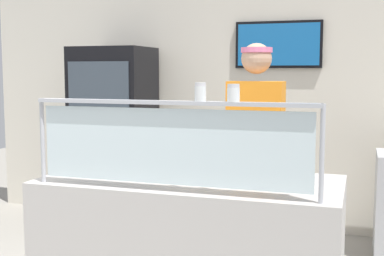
{
  "coord_description": "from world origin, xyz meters",
  "views": [
    {
      "loc": [
        1.78,
        -2.39,
        1.57
      ],
      "look_at": [
        0.85,
        0.44,
        1.24
      ],
      "focal_mm": 48.38,
      "sensor_mm": 36.0,
      "label": 1
    }
  ],
  "objects": [
    {
      "name": "drink_fridge",
      "position": [
        -0.57,
        2.27,
        0.9
      ],
      "size": [
        0.73,
        0.64,
        1.8
      ],
      "color": "black",
      "rests_on": "ground"
    },
    {
      "name": "parmesan_shaker",
      "position": [
        1.02,
        0.06,
        1.46
      ],
      "size": [
        0.06,
        0.06,
        0.09
      ],
      "color": "white",
      "rests_on": "sneeze_guard"
    },
    {
      "name": "sneeze_guard",
      "position": [
        0.86,
        0.06,
        1.25
      ],
      "size": [
        1.54,
        0.06,
        0.47
      ],
      "color": "#B2B5BC",
      "rests_on": "serving_counter"
    },
    {
      "name": "worker_figure",
      "position": [
        1.09,
        1.12,
        1.01
      ],
      "size": [
        0.41,
        0.5,
        1.76
      ],
      "color": "#23232D",
      "rests_on": "ground"
    },
    {
      "name": "pepper_flake_shaker",
      "position": [
        1.19,
        0.06,
        1.46
      ],
      "size": [
        0.06,
        0.06,
        0.09
      ],
      "color": "white",
      "rests_on": "sneeze_guard"
    },
    {
      "name": "pizza_tray",
      "position": [
        0.99,
        0.47,
        0.97
      ],
      "size": [
        0.44,
        0.44,
        0.04
      ],
      "color": "#9EA0A8",
      "rests_on": "serving_counter"
    },
    {
      "name": "pizza_server",
      "position": [
        0.97,
        0.45,
        0.99
      ],
      "size": [
        0.1,
        0.29,
        0.01
      ],
      "primitive_type": "cube",
      "rotation": [
        0.0,
        0.0,
        0.09
      ],
      "color": "#ADAFB7",
      "rests_on": "pizza_tray"
    },
    {
      "name": "shop_rear_unit",
      "position": [
        0.86,
        2.71,
        1.36
      ],
      "size": [
        6.11,
        0.13,
        2.7
      ],
      "color": "silver",
      "rests_on": "ground"
    }
  ]
}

